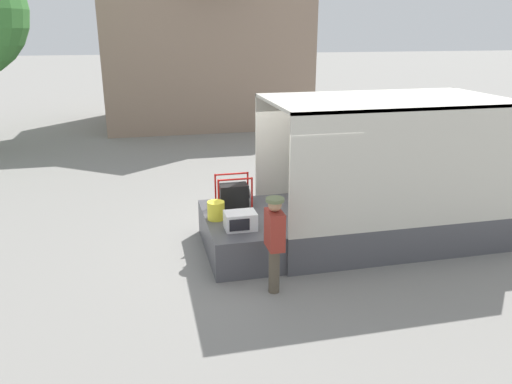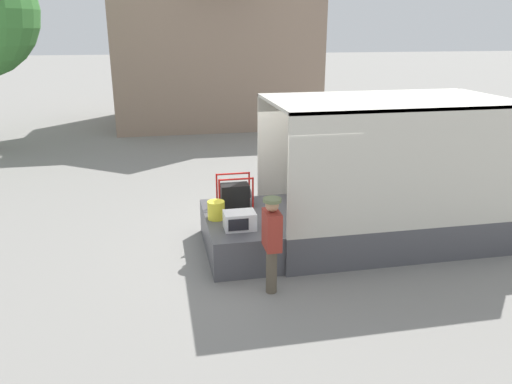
{
  "view_description": "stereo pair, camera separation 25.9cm",
  "coord_description": "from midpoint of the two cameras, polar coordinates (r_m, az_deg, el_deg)",
  "views": [
    {
      "loc": [
        -2.31,
        -8.68,
        4.11
      ],
      "look_at": [
        -0.32,
        -0.2,
        1.25
      ],
      "focal_mm": 35.0,
      "sensor_mm": 36.0,
      "label": 1
    },
    {
      "loc": [
        -2.06,
        -8.74,
        4.11
      ],
      "look_at": [
        -0.32,
        -0.2,
        1.25
      ],
      "focal_mm": 35.0,
      "sensor_mm": 36.0,
      "label": 2
    }
  ],
  "objects": [
    {
      "name": "tailgate_deck",
      "position": [
        9.61,
        -2.79,
        -4.87
      ],
      "size": [
        1.25,
        2.35,
        0.7
      ],
      "primitive_type": "cube",
      "color": "#4C4C51",
      "rests_on": "ground"
    },
    {
      "name": "microwave",
      "position": [
        8.89,
        -2.63,
        -3.3
      ],
      "size": [
        0.56,
        0.41,
        0.32
      ],
      "color": "white",
      "rests_on": "tailgate_deck"
    },
    {
      "name": "house_backdrop",
      "position": [
        23.45,
        -6.49,
        18.12
      ],
      "size": [
        8.98,
        6.64,
        8.11
      ],
      "color": "gray",
      "rests_on": "ground"
    },
    {
      "name": "worker_person",
      "position": [
        7.92,
        1.2,
        -5.06
      ],
      "size": [
        0.29,
        0.44,
        1.62
      ],
      "color": "brown",
      "rests_on": "ground"
    },
    {
      "name": "box_truck",
      "position": [
        11.12,
        20.94,
        0.14
      ],
      "size": [
        6.59,
        2.48,
        2.87
      ],
      "color": "silver",
      "rests_on": "ground"
    },
    {
      "name": "ground_plane",
      "position": [
        9.88,
        0.82,
        -6.42
      ],
      "size": [
        160.0,
        160.0,
        0.0
      ],
      "primitive_type": "plane",
      "color": "gray"
    },
    {
      "name": "orange_bucket",
      "position": [
        9.37,
        -5.39,
        -2.12
      ],
      "size": [
        0.33,
        0.33,
        0.35
      ],
      "color": "yellow",
      "rests_on": "tailgate_deck"
    },
    {
      "name": "portable_generator",
      "position": [
        9.97,
        -3.23,
        -0.36
      ],
      "size": [
        0.7,
        0.43,
        0.65
      ],
      "color": "black",
      "rests_on": "tailgate_deck"
    }
  ]
}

